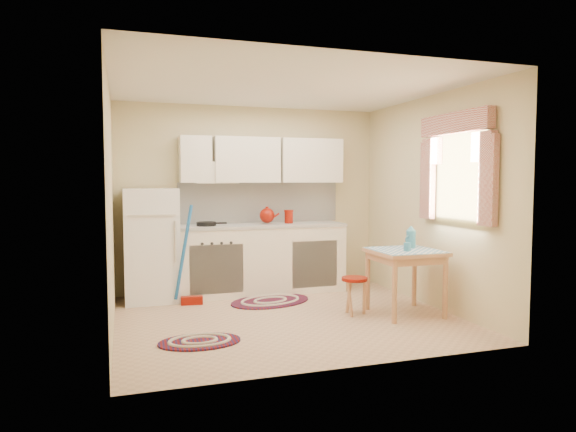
{
  "coord_description": "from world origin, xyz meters",
  "views": [
    {
      "loc": [
        -1.69,
        -5.27,
        1.5
      ],
      "look_at": [
        0.1,
        0.25,
        1.1
      ],
      "focal_mm": 32.0,
      "sensor_mm": 36.0,
      "label": 1
    }
  ],
  "objects_px": {
    "stool": "(354,296)",
    "base_cabinets": "(260,260)",
    "fridge": "(151,245)",
    "table": "(405,282)"
  },
  "relations": [
    {
      "from": "base_cabinets",
      "to": "stool",
      "type": "height_order",
      "value": "base_cabinets"
    },
    {
      "from": "stool",
      "to": "base_cabinets",
      "type": "bearing_deg",
      "value": 116.62
    },
    {
      "from": "table",
      "to": "stool",
      "type": "height_order",
      "value": "table"
    },
    {
      "from": "fridge",
      "to": "stool",
      "type": "bearing_deg",
      "value": -33.04
    },
    {
      "from": "fridge",
      "to": "table",
      "type": "relative_size",
      "value": 1.94
    },
    {
      "from": "fridge",
      "to": "base_cabinets",
      "type": "xyz_separation_m",
      "value": [
        1.4,
        0.05,
        -0.26
      ]
    },
    {
      "from": "base_cabinets",
      "to": "table",
      "type": "relative_size",
      "value": 3.12
    },
    {
      "from": "fridge",
      "to": "stool",
      "type": "distance_m",
      "value": 2.57
    },
    {
      "from": "table",
      "to": "fridge",
      "type": "bearing_deg",
      "value": 150.2
    },
    {
      "from": "fridge",
      "to": "stool",
      "type": "relative_size",
      "value": 3.33
    }
  ]
}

